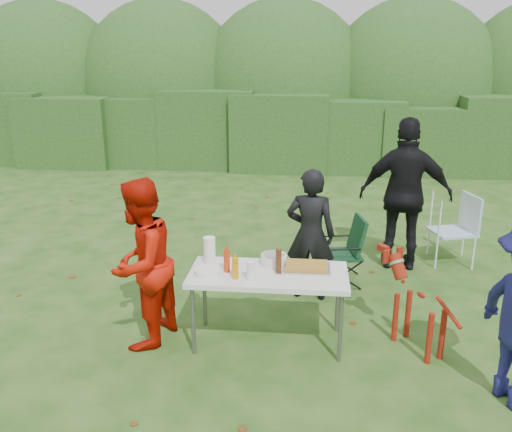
# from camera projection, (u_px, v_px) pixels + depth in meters

# --- Properties ---
(ground) EXTENTS (80.00, 80.00, 0.00)m
(ground) POSITION_uv_depth(u_px,v_px,m) (233.00, 340.00, 5.38)
(ground) COLOR #1E4211
(hedge_row) EXTENTS (22.00, 1.40, 1.70)m
(hedge_row) POSITION_uv_depth(u_px,v_px,m) (280.00, 132.00, 12.72)
(hedge_row) COLOR #23471C
(hedge_row) RESTS_ON ground
(shrub_backdrop) EXTENTS (20.00, 2.60, 3.20)m
(shrub_backdrop) POSITION_uv_depth(u_px,v_px,m) (284.00, 94.00, 14.01)
(shrub_backdrop) COLOR #3D6628
(shrub_backdrop) RESTS_ON ground
(folding_table) EXTENTS (1.50, 0.70, 0.74)m
(folding_table) POSITION_uv_depth(u_px,v_px,m) (268.00, 278.00, 5.14)
(folding_table) COLOR silver
(folding_table) RESTS_ON ground
(person_cook) EXTENTS (0.60, 0.43, 1.52)m
(person_cook) POSITION_uv_depth(u_px,v_px,m) (310.00, 234.00, 6.10)
(person_cook) COLOR black
(person_cook) RESTS_ON ground
(person_red_jacket) EXTENTS (0.80, 0.93, 1.65)m
(person_red_jacket) POSITION_uv_depth(u_px,v_px,m) (141.00, 264.00, 5.11)
(person_red_jacket) COLOR #B41204
(person_red_jacket) RESTS_ON ground
(person_black_puffy) EXTENTS (1.20, 0.60, 1.96)m
(person_black_puffy) POSITION_uv_depth(u_px,v_px,m) (405.00, 195.00, 6.88)
(person_black_puffy) COLOR black
(person_black_puffy) RESTS_ON ground
(dog) EXTENTS (0.80, 0.96, 0.87)m
(dog) POSITION_uv_depth(u_px,v_px,m) (420.00, 308.00, 5.09)
(dog) COLOR maroon
(dog) RESTS_ON ground
(camping_chair) EXTENTS (0.62, 0.62, 0.85)m
(camping_chair) POSITION_uv_depth(u_px,v_px,m) (341.00, 251.00, 6.55)
(camping_chair) COLOR #11381F
(camping_chair) RESTS_ON ground
(lawn_chair) EXTENTS (0.68, 0.68, 0.94)m
(lawn_chair) POSITION_uv_depth(u_px,v_px,m) (452.00, 229.00, 7.18)
(lawn_chair) COLOR #4890BA
(lawn_chair) RESTS_ON ground
(food_tray) EXTENTS (0.45, 0.30, 0.02)m
(food_tray) POSITION_uv_depth(u_px,v_px,m) (306.00, 268.00, 5.19)
(food_tray) COLOR #B7B7BA
(food_tray) RESTS_ON folding_table
(focaccia_bread) EXTENTS (0.40, 0.26, 0.04)m
(focaccia_bread) POSITION_uv_depth(u_px,v_px,m) (307.00, 266.00, 5.18)
(focaccia_bread) COLOR #A37629
(focaccia_bread) RESTS_ON food_tray
(mustard_bottle) EXTENTS (0.06, 0.06, 0.20)m
(mustard_bottle) POSITION_uv_depth(u_px,v_px,m) (235.00, 268.00, 4.96)
(mustard_bottle) COLOR #CE8407
(mustard_bottle) RESTS_ON folding_table
(ketchup_bottle) EXTENTS (0.06, 0.06, 0.22)m
(ketchup_bottle) POSITION_uv_depth(u_px,v_px,m) (227.00, 261.00, 5.11)
(ketchup_bottle) COLOR #B33310
(ketchup_bottle) RESTS_ON folding_table
(beer_bottle) EXTENTS (0.06, 0.06, 0.24)m
(beer_bottle) POSITION_uv_depth(u_px,v_px,m) (279.00, 261.00, 5.08)
(beer_bottle) COLOR #47230F
(beer_bottle) RESTS_ON folding_table
(paper_towel_roll) EXTENTS (0.12, 0.12, 0.26)m
(paper_towel_roll) POSITION_uv_depth(u_px,v_px,m) (209.00, 250.00, 5.33)
(paper_towel_roll) COLOR white
(paper_towel_roll) RESTS_ON folding_table
(cup_stack) EXTENTS (0.08, 0.08, 0.18)m
(cup_stack) POSITION_uv_depth(u_px,v_px,m) (251.00, 271.00, 4.94)
(cup_stack) COLOR white
(cup_stack) RESTS_ON folding_table
(pasta_bowl) EXTENTS (0.26, 0.26, 0.10)m
(pasta_bowl) POSITION_uv_depth(u_px,v_px,m) (274.00, 260.00, 5.30)
(pasta_bowl) COLOR silver
(pasta_bowl) RESTS_ON folding_table
(plate_stack) EXTENTS (0.24, 0.24, 0.05)m
(plate_stack) POSITION_uv_depth(u_px,v_px,m) (207.00, 272.00, 5.07)
(plate_stack) COLOR white
(plate_stack) RESTS_ON folding_table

